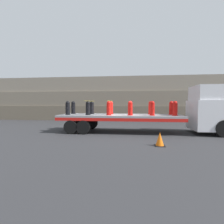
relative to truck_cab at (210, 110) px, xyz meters
The scene contains 19 objects.
ground_plane 6.02m from the truck_cab, behind, with size 120.00×120.00×0.00m, color #2D2D30.
rock_cliff 10.48m from the truck_cab, 123.86° to the left, with size 60.00×3.30×4.95m.
truck_cab is the anchor object (origin of this frame).
flatbed_trailer 6.48m from the truck_cab, behind, with size 8.24×2.60×1.19m.
fire_hydrant_black_near_0 9.35m from the truck_cab, behind, with size 0.37×0.54×0.94m.
fire_hydrant_black_far_0 9.35m from the truck_cab, behind, with size 0.37×0.54×0.94m.
fire_hydrant_black_near_1 7.95m from the truck_cab, behind, with size 0.37×0.54×0.94m.
fire_hydrant_black_far_1 7.95m from the truck_cab, behind, with size 0.37×0.54×0.94m.
fire_hydrant_red_near_2 6.55m from the truck_cab, behind, with size 0.37×0.54×0.94m.
fire_hydrant_red_far_2 6.55m from the truck_cab, behind, with size 0.37×0.54×0.94m.
fire_hydrant_red_near_3 5.14m from the truck_cab, behind, with size 0.37×0.54×0.94m.
fire_hydrant_red_far_3 5.14m from the truck_cab, behind, with size 0.37×0.54×0.94m.
fire_hydrant_red_near_4 3.75m from the truck_cab, behind, with size 0.37×0.54×0.94m.
fire_hydrant_red_far_4 3.75m from the truck_cab, behind, with size 0.37×0.54×0.94m.
fire_hydrant_red_near_5 2.37m from the truck_cab, 166.54° to the right, with size 0.37×0.54×0.94m.
fire_hydrant_red_far_5 2.37m from the truck_cab, 166.54° to the left, with size 0.37×0.54×0.94m.
cargo_strap_rear 7.95m from the truck_cab, behind, with size 0.05×2.70×0.01m.
cargo_strap_middle 6.55m from the truck_cab, behind, with size 0.05×2.70×0.01m.
traffic_cone 5.36m from the truck_cab, 134.88° to the right, with size 0.48×0.48×0.65m.
Camera 1 is at (0.91, -11.93, 2.00)m, focal length 28.00 mm.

